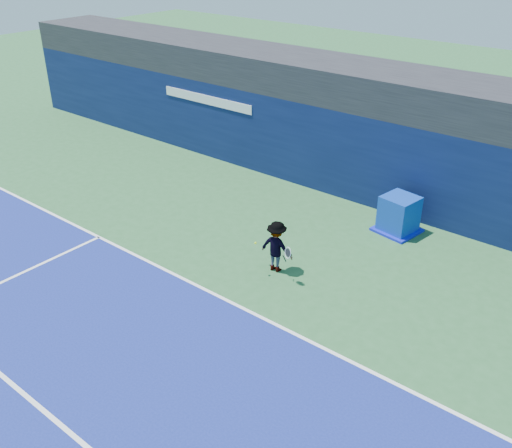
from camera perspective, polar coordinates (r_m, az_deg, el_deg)
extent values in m
plane|color=#295C31|center=(13.04, -12.54, -13.19)|extent=(80.00, 80.00, 0.00)
cube|color=white|center=(14.60, -3.44, -7.38)|extent=(24.00, 0.10, 0.01)
cube|color=white|center=(12.30, -20.03, -17.50)|extent=(24.00, 0.10, 0.01)
cube|color=black|center=(19.63, 13.55, 12.95)|extent=(36.00, 3.00, 1.20)
cube|color=#0B153D|center=(19.41, 11.53, 6.45)|extent=(36.00, 1.00, 3.00)
cube|color=white|center=(22.64, -4.94, 12.27)|extent=(4.50, 0.04, 0.35)
cube|color=#0B309D|center=(17.87, 14.10, 0.96)|extent=(1.10, 1.10, 1.15)
cube|color=#0D14BF|center=(18.11, 13.90, -0.56)|extent=(1.38, 1.38, 0.08)
imported|color=white|center=(15.31, 2.07, -2.27)|extent=(1.00, 0.64, 1.47)
cylinder|color=black|center=(14.96, 2.86, -3.46)|extent=(0.07, 0.13, 0.23)
torus|color=silver|center=(14.72, 3.21, -2.89)|extent=(0.27, 0.15, 0.26)
cylinder|color=black|center=(14.72, 3.21, -2.89)|extent=(0.23, 0.12, 0.22)
sphere|color=#CCF31B|center=(15.00, -0.05, -1.91)|extent=(0.07, 0.07, 0.07)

